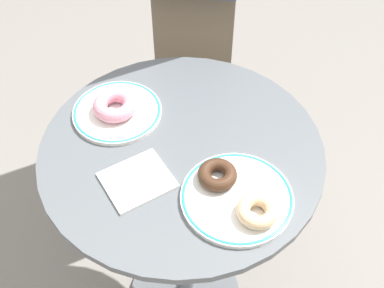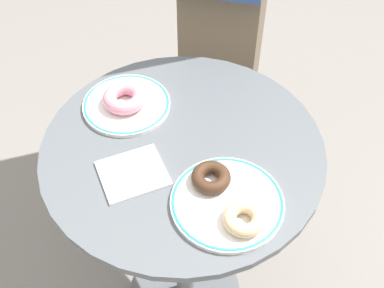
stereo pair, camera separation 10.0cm
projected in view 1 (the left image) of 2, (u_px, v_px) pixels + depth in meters
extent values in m
cylinder|color=#565B60|center=(181.00, 149.00, 1.04)|extent=(0.61, 0.61, 0.02)
cylinder|color=#565B60|center=(184.00, 236.00, 1.31)|extent=(0.06, 0.06, 0.71)
cylinder|color=white|center=(117.00, 112.00, 1.09)|extent=(0.20, 0.20, 0.01)
torus|color=teal|center=(117.00, 111.00, 1.09)|extent=(0.20, 0.20, 0.01)
cylinder|color=white|center=(237.00, 198.00, 0.93)|extent=(0.22, 0.22, 0.01)
torus|color=teal|center=(237.00, 197.00, 0.93)|extent=(0.22, 0.22, 0.01)
torus|color=pink|center=(115.00, 106.00, 1.07)|extent=(0.14, 0.14, 0.03)
torus|color=#E0B789|center=(257.00, 211.00, 0.89)|extent=(0.11, 0.11, 0.03)
torus|color=#422819|center=(217.00, 175.00, 0.95)|extent=(0.09, 0.09, 0.03)
cube|color=white|center=(137.00, 180.00, 0.96)|extent=(0.14, 0.15, 0.01)
cube|color=brown|center=(196.00, 75.00, 1.67)|extent=(0.42, 0.43, 0.87)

